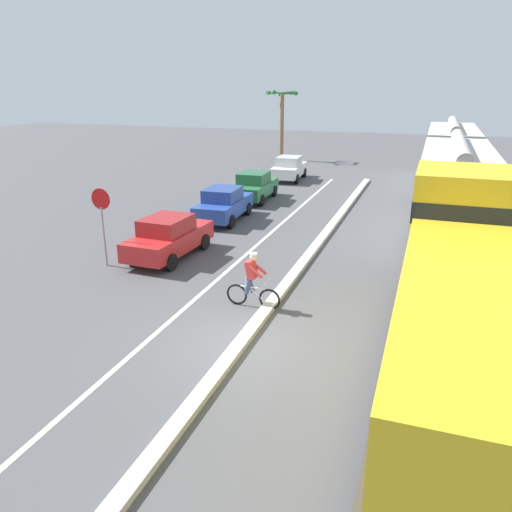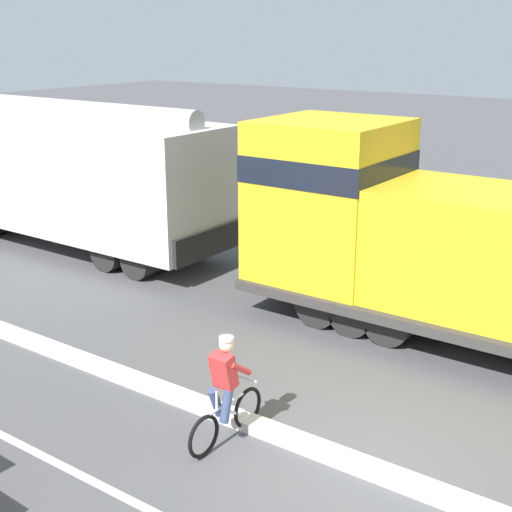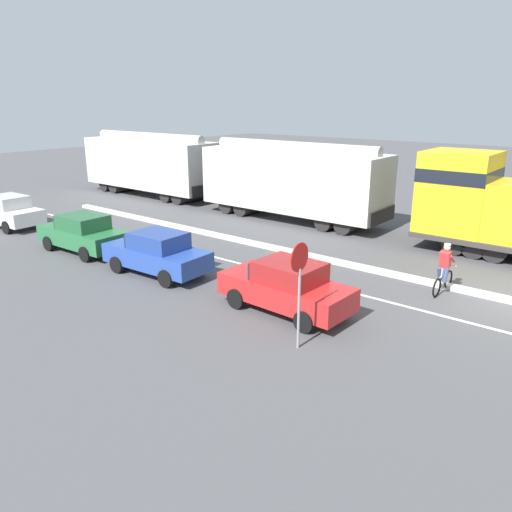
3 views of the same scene
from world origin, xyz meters
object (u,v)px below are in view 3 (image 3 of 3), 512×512
object	(u,v)px
parked_car_red	(286,287)
cyclist	(444,270)
parked_car_green	(82,233)
hopper_car_middle	(150,165)
stop_sign	(299,275)
hopper_car_lead	(292,182)
parked_car_white	(8,211)
parked_car_blue	(157,253)

from	to	relation	value
parked_car_red	cyclist	xyz separation A→B (m)	(4.57, -3.23, 0.00)
parked_car_green	cyclist	bearing A→B (deg)	-70.63
hopper_car_middle	stop_sign	size ratio (longest dim) A/B	3.68
hopper_car_lead	parked_car_white	bearing A→B (deg)	134.95
cyclist	hopper_car_lead	bearing A→B (deg)	60.76
parked_car_white	cyclist	distance (m)	21.06
parked_car_red	parked_car_white	xyz separation A→B (m)	(-0.12, 17.30, 0.00)
parked_car_green	stop_sign	distance (m)	12.22
parked_car_red	parked_car_green	bearing A→B (deg)	91.35
hopper_car_lead	parked_car_green	world-z (taller)	hopper_car_lead
parked_car_red	parked_car_blue	size ratio (longest dim) A/B	1.00
cyclist	stop_sign	bearing A→B (deg)	165.53
stop_sign	hopper_car_lead	bearing A→B (deg)	35.43
parked_car_red	parked_car_white	size ratio (longest dim) A/B	1.00
parked_car_red	cyclist	world-z (taller)	cyclist
parked_car_green	stop_sign	world-z (taller)	stop_sign
parked_car_green	hopper_car_middle	bearing A→B (deg)	37.52
parked_car_green	stop_sign	bearing A→B (deg)	-97.01
stop_sign	parked_car_blue	bearing A→B (deg)	77.97
hopper_car_lead	stop_sign	size ratio (longest dim) A/B	3.68
parked_car_blue	cyclist	bearing A→B (deg)	-62.28
hopper_car_lead	hopper_car_middle	distance (m)	11.60
parked_car_blue	parked_car_white	xyz separation A→B (m)	(0.04, 11.54, 0.00)
cyclist	parked_car_green	bearing A→B (deg)	109.37
hopper_car_middle	cyclist	bearing A→B (deg)	-104.63
hopper_car_lead	parked_car_red	bearing A→B (deg)	-145.98
hopper_car_middle	parked_car_green	distance (m)	13.29
parked_car_red	parked_car_white	world-z (taller)	same
parked_car_white	cyclist	world-z (taller)	cyclist
parked_car_blue	parked_car_white	distance (m)	11.54
hopper_car_middle	parked_car_white	xyz separation A→B (m)	(-10.37, -1.21, -1.26)
hopper_car_middle	hopper_car_lead	bearing A→B (deg)	-90.00
hopper_car_lead	parked_car_red	distance (m)	12.42
stop_sign	cyclist	bearing A→B (deg)	-14.47
parked_car_white	stop_sign	xyz separation A→B (m)	(-1.61, -18.91, 1.21)
hopper_car_middle	parked_car_white	size ratio (longest dim) A/B	2.48
parked_car_blue	parked_car_green	size ratio (longest dim) A/B	1.01
hopper_car_lead	parked_car_blue	world-z (taller)	hopper_car_lead
hopper_car_middle	parked_car_red	world-z (taller)	hopper_car_middle
hopper_car_lead	hopper_car_middle	bearing A→B (deg)	90.00
hopper_car_middle	stop_sign	world-z (taller)	hopper_car_middle
parked_car_red	cyclist	size ratio (longest dim) A/B	2.49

